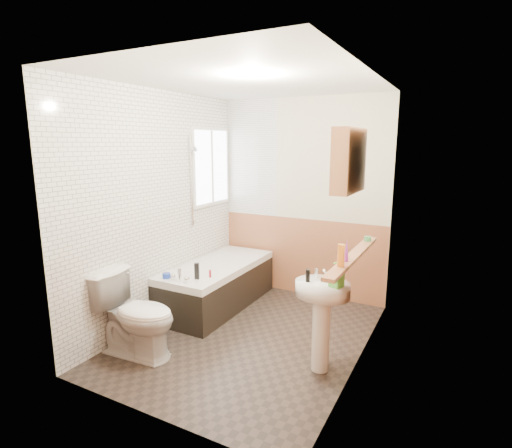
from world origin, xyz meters
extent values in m
plane|color=black|center=(0.00, 0.00, 0.00)|extent=(2.80, 2.80, 0.00)
plane|color=white|center=(0.00, 0.00, 2.50)|extent=(2.80, 2.80, 0.00)
cube|color=beige|center=(0.00, 1.41, 1.25)|extent=(2.20, 0.02, 2.50)
cube|color=beige|center=(0.00, -1.41, 1.25)|extent=(2.20, 0.02, 2.50)
cube|color=beige|center=(-1.11, 0.00, 1.25)|extent=(0.02, 2.80, 2.50)
cube|color=beige|center=(1.11, 0.00, 1.25)|extent=(0.02, 2.80, 2.50)
cube|color=#AF6D48|center=(1.09, 0.00, 0.50)|extent=(0.01, 2.80, 1.00)
cube|color=#AF6D48|center=(0.00, -1.39, 0.50)|extent=(2.20, 0.01, 1.00)
cube|color=#AF6D48|center=(0.00, 1.39, 0.50)|extent=(2.20, 0.01, 1.00)
cube|color=white|center=(-1.09, 0.00, 1.25)|extent=(0.01, 2.80, 2.50)
cube|color=white|center=(-0.73, 1.39, 1.75)|extent=(0.75, 0.01, 1.50)
cube|color=white|center=(-1.07, 0.95, 1.65)|extent=(0.03, 0.79, 0.99)
cube|color=white|center=(-1.05, 0.95, 1.65)|extent=(0.01, 0.70, 0.90)
cube|color=white|center=(-1.05, 0.95, 1.65)|extent=(0.01, 0.04, 0.90)
cube|color=black|center=(-0.73, 0.54, 0.22)|extent=(0.70, 1.62, 0.45)
cube|color=white|center=(-0.73, 0.54, 0.49)|extent=(0.70, 1.62, 0.08)
cube|color=white|center=(-0.73, 0.54, 0.48)|extent=(0.56, 1.48, 0.04)
cylinder|color=silver|center=(-0.73, -0.17, 0.60)|extent=(0.04, 0.04, 0.14)
sphere|color=silver|center=(-0.82, -0.17, 0.57)|extent=(0.06, 0.06, 0.06)
sphere|color=silver|center=(-0.64, -0.17, 0.57)|extent=(0.06, 0.06, 0.06)
cylinder|color=silver|center=(-1.05, 0.50, 1.51)|extent=(0.02, 0.02, 1.09)
cylinder|color=silver|center=(-1.05, 0.50, 1.01)|extent=(0.04, 0.04, 0.02)
cylinder|color=silver|center=(-1.05, 0.50, 2.01)|extent=(0.04, 0.04, 0.02)
cylinder|color=silver|center=(-1.00, 0.50, 1.87)|extent=(0.06, 0.07, 0.08)
imported|color=white|center=(-0.76, -0.79, 0.39)|extent=(0.83, 0.50, 0.79)
cylinder|color=white|center=(0.84, -0.24, 0.32)|extent=(0.15, 0.15, 0.65)
ellipsoid|color=white|center=(0.84, -0.24, 0.74)|extent=(0.47, 0.38, 0.13)
cylinder|color=silver|center=(0.75, -0.15, 0.84)|extent=(0.03, 0.03, 0.08)
cylinder|color=silver|center=(0.93, -0.15, 0.84)|extent=(0.03, 0.03, 0.08)
cylinder|color=silver|center=(0.84, -0.17, 0.87)|extent=(0.02, 0.11, 0.09)
cube|color=#AF6D48|center=(1.04, -0.05, 1.01)|extent=(0.10, 1.41, 0.03)
cube|color=#AF6D48|center=(1.02, -0.24, 1.81)|extent=(0.13, 0.55, 0.49)
cube|color=silver|center=(0.95, -0.37, 1.81)|extent=(0.01, 0.21, 0.37)
cube|color=silver|center=(0.95, -0.11, 1.81)|extent=(0.01, 0.21, 0.37)
cylinder|color=orange|center=(1.04, -0.44, 1.11)|extent=(0.06, 0.06, 0.17)
cone|color=purple|center=(1.04, -0.29, 1.12)|extent=(0.04, 0.04, 0.19)
cylinder|color=#388447|center=(1.04, 0.47, 1.05)|extent=(0.07, 0.07, 0.04)
imported|color=#59C647|center=(0.97, -0.30, 0.85)|extent=(0.16, 0.23, 0.10)
cylinder|color=black|center=(0.73, -0.29, 0.86)|extent=(0.05, 0.05, 0.11)
cube|color=black|center=(-0.61, -0.03, 0.62)|extent=(0.06, 0.05, 0.18)
cylinder|color=#19339E|center=(-0.92, -0.16, 0.55)|extent=(0.11, 0.11, 0.05)
cylinder|color=maroon|center=(-0.52, 0.08, 0.57)|extent=(0.03, 0.03, 0.08)
camera|label=1|loc=(1.83, -3.31, 1.94)|focal=28.00mm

